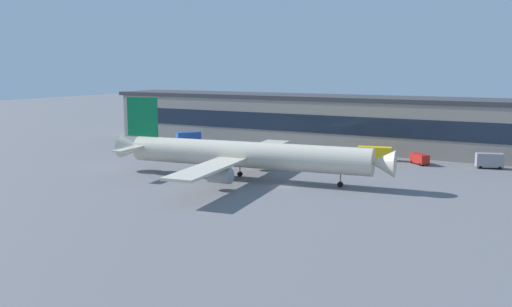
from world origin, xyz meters
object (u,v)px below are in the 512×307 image
Objects in this scene: catering_truck at (188,138)px; crew_van at (419,158)px; fuel_truck at (375,153)px; airliner at (243,155)px; belt_loader at (225,146)px; pushback_tractor at (292,153)px; stair_truck at (489,160)px.

catering_truck reaches higher than crew_van.
fuel_truck is 56.68m from catering_truck.
fuel_truck is at bearing 174.88° from crew_van.
belt_loader is at bearing 127.03° from airliner.
catering_truck reaches higher than pushback_tractor.
stair_truck is 1.20× the size of pushback_tractor.
crew_van is at bearing 0.93° from catering_truck.
belt_loader is 21.13m from pushback_tractor.
belt_loader is 53.21m from crew_van.
fuel_truck reaches higher than pushback_tractor.
fuel_truck is at bearing 6.54° from belt_loader.
catering_truck is at bearing 138.19° from airliner.
belt_loader is (14.80, -2.69, -1.14)m from catering_truck.
belt_loader is at bearing -175.92° from crew_van.
airliner reaches higher than belt_loader.
airliner is 58.51m from stair_truck.
catering_truck is 1.19× the size of belt_loader.
catering_truck is at bearing -179.07° from crew_van.
catering_truck is 1.14× the size of stair_truck.
pushback_tractor is (-3.34, 31.90, -4.24)m from airliner.
stair_truck is at bearing 5.02° from belt_loader.
belt_loader is 68.72m from stair_truck.
stair_truck is (68.45, 6.02, 0.83)m from belt_loader.
stair_truck reaches higher than pushback_tractor.
stair_truck is (83.25, 3.33, -0.31)m from catering_truck.
catering_truck reaches higher than fuel_truck.
belt_loader is 0.96× the size of stair_truck.
pushback_tractor is at bearing -172.30° from crew_van.
belt_loader is 1.18× the size of crew_van.
crew_van is at bearing -5.12° from fuel_truck.
airliner reaches higher than crew_van.
airliner is 11.73× the size of crew_van.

